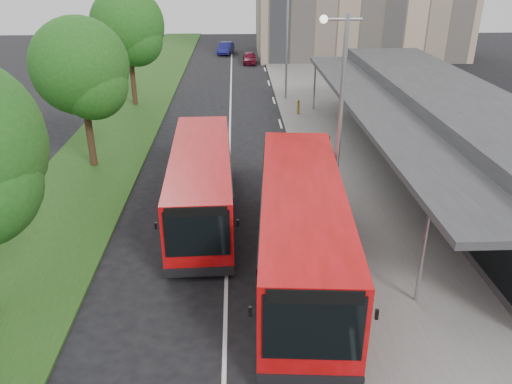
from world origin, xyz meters
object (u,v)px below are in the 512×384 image
bus_second (202,183)px  bollard (298,107)px  car_near (250,58)px  car_far (226,48)px  lamp_post_near (338,113)px  tree_mid (81,73)px  tree_far (128,30)px  lamp_post_far (286,36)px  litter_bin (326,143)px  bus_main (301,228)px

bus_second → bollard: size_ratio=10.31×
car_near → car_far: 6.51m
lamp_post_near → tree_mid: bearing=147.6°
tree_far → lamp_post_far: bearing=4.9°
tree_far → litter_bin: 16.89m
lamp_post_far → bus_second: size_ratio=0.80×
litter_bin → bollard: bollard is taller
lamp_post_near → bus_second: 6.28m
bus_main → bus_second: 5.60m
tree_far → tree_mid: bearing=-90.0°
tree_mid → car_far: tree_mid is taller
tree_far → bus_second: bearing=-71.3°
car_near → lamp_post_near: bearing=-85.8°
lamp_post_far → lamp_post_near: bearing=-90.0°
tree_mid → lamp_post_far: bearing=49.3°
tree_mid → litter_bin: tree_mid is taller
bus_main → car_far: size_ratio=2.92×
tree_mid → litter_bin: size_ratio=9.60×
car_near → car_far: car_far is taller
tree_far → car_far: (6.36, 22.05, -4.66)m
bollard → car_near: bearing=98.2°
lamp_post_near → car_far: (-4.77, 41.10, -4.08)m
lamp_post_far → bus_second: 19.58m
litter_bin → car_near: size_ratio=0.23×
tree_mid → bollard: 15.15m
tree_mid → bus_second: tree_mid is taller
tree_mid → car_far: 34.89m
lamp_post_near → litter_bin: (1.24, 8.59, -4.18)m
lamp_post_near → car_far: 41.58m
litter_bin → bollard: size_ratio=0.81×
tree_mid → car_near: tree_mid is taller
lamp_post_far → bus_second: lamp_post_far is taller
bus_main → bus_second: size_ratio=1.13×
car_far → bollard: bearing=-68.4°
bus_main → car_near: size_ratio=3.30×
tree_far → car_near: size_ratio=2.40×
tree_mid → bus_main: (9.55, -9.94, -3.22)m
tree_mid → lamp_post_near: 13.18m
bus_second → bollard: bus_second is taller
tree_mid → bollard: (11.68, 8.68, -4.20)m
lamp_post_far → bus_main: (-1.57, -22.89, -3.11)m
car_near → bus_second: bearing=-94.4°
tree_mid → bus_second: size_ratio=0.75×
bollard → litter_bin: bearing=-84.5°
tree_far → bus_main: bearing=-66.5°
bus_main → tree_mid: bearing=138.2°
bus_main → lamp_post_far: bearing=90.4°
bollard → car_near: (-2.78, 19.37, -0.05)m
lamp_post_near → bollard: (0.55, 15.73, -4.08)m
litter_bin → tree_mid: bearing=-172.9°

